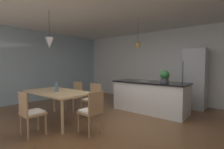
{
  "coord_description": "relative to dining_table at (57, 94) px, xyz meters",
  "views": [
    {
      "loc": [
        2.23,
        -2.91,
        1.39
      ],
      "look_at": [
        -0.56,
        0.49,
        1.14
      ],
      "focal_mm": 26.47,
      "sensor_mm": 36.0,
      "label": 1
    }
  ],
  "objects": [
    {
      "name": "ground_plane",
      "position": [
        1.41,
        0.63,
        -0.69
      ],
      "size": [
        10.0,
        8.4,
        0.04
      ],
      "primitive_type": "cube",
      "color": "brown"
    },
    {
      "name": "ceiling_slab",
      "position": [
        1.41,
        0.63,
        2.09
      ],
      "size": [
        10.0,
        8.4,
        0.12
      ],
      "primitive_type": "cube",
      "color": "silver"
    },
    {
      "name": "wall_back_kitchen",
      "position": [
        1.41,
        3.89,
        0.68
      ],
      "size": [
        10.0,
        0.12,
        2.7
      ],
      "primitive_type": "cube",
      "color": "silver",
      "rests_on": "ground_plane"
    },
    {
      "name": "window_wall_left_glazing",
      "position": [
        -2.65,
        0.63,
        0.68
      ],
      "size": [
        0.06,
        8.4,
        2.7
      ],
      "primitive_type": "cube",
      "color": "#9EB7C6",
      "rests_on": "ground_plane"
    },
    {
      "name": "dining_table",
      "position": [
        0.0,
        0.0,
        0.0
      ],
      "size": [
        1.73,
        0.94,
        0.74
      ],
      "color": "tan",
      "rests_on": "ground_plane"
    },
    {
      "name": "chair_near_right",
      "position": [
        0.39,
        -0.84,
        -0.19
      ],
      "size": [
        0.42,
        0.42,
        0.87
      ],
      "color": "#A87F56",
      "rests_on": "ground_plane"
    },
    {
      "name": "chair_far_right",
      "position": [
        0.38,
        0.84,
        -0.19
      ],
      "size": [
        0.44,
        0.44,
        0.87
      ],
      "color": "#A87F56",
      "rests_on": "ground_plane"
    },
    {
      "name": "chair_kitchen_end",
      "position": [
        1.24,
        -0.0,
        -0.19
      ],
      "size": [
        0.42,
        0.42,
        0.87
      ],
      "color": "#A87F56",
      "rests_on": "ground_plane"
    },
    {
      "name": "chair_far_left",
      "position": [
        -0.39,
        0.84,
        -0.19
      ],
      "size": [
        0.43,
        0.43,
        0.87
      ],
      "color": "#A87F56",
      "rests_on": "ground_plane"
    },
    {
      "name": "kitchen_island",
      "position": [
        1.43,
        2.19,
        -0.21
      ],
      "size": [
        2.17,
        0.87,
        0.91
      ],
      "color": "silver",
      "rests_on": "ground_plane"
    },
    {
      "name": "refrigerator",
      "position": [
        2.36,
        3.48,
        0.28
      ],
      "size": [
        0.66,
        0.67,
        1.91
      ],
      "color": "#B2B5B7",
      "rests_on": "ground_plane"
    },
    {
      "name": "pendant_over_table",
      "position": [
        -0.09,
        -0.13,
        1.26
      ],
      "size": [
        0.19,
        0.19,
        0.9
      ],
      "color": "black"
    },
    {
      "name": "pendant_over_island_main",
      "position": [
        1.0,
        2.19,
        1.3
      ],
      "size": [
        0.19,
        0.19,
        0.84
      ],
      "color": "black"
    },
    {
      "name": "potted_plant_on_island",
      "position": [
        1.87,
        2.19,
        0.41
      ],
      "size": [
        0.26,
        0.26,
        0.35
      ],
      "color": "#4C4C51",
      "rests_on": "kitchen_island"
    },
    {
      "name": "vase_on_dining_table",
      "position": [
        0.03,
        -0.04,
        0.18
      ],
      "size": [
        0.08,
        0.08,
        0.22
      ],
      "color": "slate",
      "rests_on": "dining_table"
    }
  ]
}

